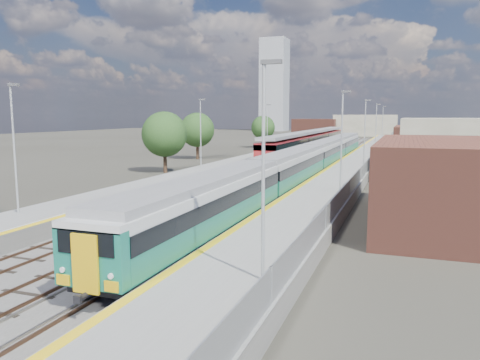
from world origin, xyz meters
The scene contains 11 objects.
ground centered at (0.00, 50.00, 0.00)m, with size 320.00×320.00×0.00m, color #47443A.
ballast_bed centered at (-2.25, 52.50, 0.03)m, with size 10.50×155.00×0.06m, color #565451.
tracks centered at (-1.65, 54.18, 0.11)m, with size 8.96×160.00×0.17m.
platform_right centered at (5.28, 52.49, 0.54)m, with size 4.70×155.00×8.52m.
platform_left centered at (-9.05, 52.49, 0.52)m, with size 4.30×155.00×8.52m.
buildings centered at (-18.12, 138.60, 10.70)m, with size 72.00×185.50×40.00m.
green_train centered at (1.50, 36.93, 2.10)m, with size 2.71×75.64×2.99m.
red_train centered at (-5.50, 73.52, 2.26)m, with size 3.02×61.28×3.82m.
tree_a centered at (-15.61, 35.72, 4.53)m, with size 5.30×5.30×7.19m.
tree_b centered at (-19.32, 52.84, 4.51)m, with size 5.29×5.29×7.17m.
tree_c centered at (-17.28, 81.22, 4.22)m, with size 4.95×4.95×6.70m.
Camera 1 is at (11.11, -13.01, 6.68)m, focal length 35.00 mm.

